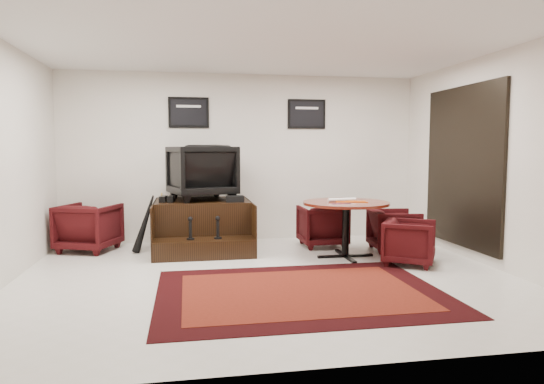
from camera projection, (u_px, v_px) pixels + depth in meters
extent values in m
plane|color=silver|center=(268.00, 277.00, 5.89)|extent=(6.00, 6.00, 0.00)
cube|color=white|center=(243.00, 158.00, 8.22)|extent=(6.00, 0.02, 2.80)
cube|color=white|center=(328.00, 172.00, 3.31)|extent=(6.00, 0.02, 2.80)
cube|color=white|center=(495.00, 161.00, 6.29)|extent=(0.02, 5.00, 2.80)
cube|color=white|center=(267.00, 42.00, 5.64)|extent=(6.00, 5.00, 0.02)
cube|color=black|center=(462.00, 167.00, 6.98)|extent=(0.05, 1.90, 2.30)
cube|color=black|center=(462.00, 167.00, 6.98)|extent=(0.02, 1.72, 2.12)
cube|color=black|center=(462.00, 167.00, 6.98)|extent=(0.03, 0.05, 2.12)
cube|color=black|center=(189.00, 113.00, 7.97)|extent=(0.66, 0.03, 0.50)
cube|color=black|center=(189.00, 112.00, 7.96)|extent=(0.58, 0.01, 0.42)
cube|color=silver|center=(189.00, 106.00, 7.94)|extent=(0.40, 0.00, 0.04)
cube|color=black|center=(307.00, 114.00, 8.32)|extent=(0.66, 0.03, 0.50)
cube|color=black|center=(307.00, 114.00, 8.30)|extent=(0.58, 0.01, 0.42)
cube|color=silver|center=(307.00, 108.00, 8.29)|extent=(0.40, 0.00, 0.04)
cube|color=black|center=(300.00, 292.00, 5.26)|extent=(3.08, 2.31, 0.01)
cube|color=#52160B|center=(300.00, 291.00, 5.26)|extent=(2.53, 1.76, 0.01)
cube|color=black|center=(202.00, 224.00, 7.64)|extent=(1.45, 1.08, 0.75)
cube|color=black|center=(204.00, 248.00, 6.92)|extent=(1.45, 0.43, 0.27)
cube|color=black|center=(155.00, 227.00, 7.30)|extent=(0.02, 1.51, 0.75)
cube|color=black|center=(250.00, 225.00, 7.55)|extent=(0.02, 1.51, 0.75)
cylinder|color=black|center=(191.00, 239.00, 6.87)|extent=(0.11, 0.11, 0.02)
cylinder|color=black|center=(190.00, 230.00, 6.86)|extent=(0.04, 0.04, 0.24)
sphere|color=black|center=(190.00, 219.00, 6.85)|extent=(0.07, 0.07, 0.07)
cylinder|color=black|center=(218.00, 238.00, 6.94)|extent=(0.11, 0.11, 0.02)
cylinder|color=black|center=(218.00, 229.00, 6.93)|extent=(0.04, 0.04, 0.24)
sphere|color=black|center=(218.00, 218.00, 6.91)|extent=(0.07, 0.07, 0.07)
imported|color=black|center=(202.00, 170.00, 7.61)|extent=(1.13, 1.09, 0.95)
cube|color=black|center=(163.00, 199.00, 7.31)|extent=(0.12, 0.26, 0.09)
cube|color=black|center=(171.00, 199.00, 7.31)|extent=(0.12, 0.26, 0.09)
cube|color=black|center=(235.00, 199.00, 7.32)|extent=(0.28, 0.20, 0.09)
imported|color=black|center=(89.00, 225.00, 7.37)|extent=(0.98, 0.95, 0.80)
cylinder|color=#4C160A|center=(346.00, 203.00, 6.90)|extent=(1.23, 1.23, 0.04)
cylinder|color=black|center=(346.00, 229.00, 6.93)|extent=(0.10, 0.10, 0.72)
cube|color=black|center=(345.00, 256.00, 6.97)|extent=(0.82, 0.06, 0.03)
cube|color=black|center=(345.00, 256.00, 6.97)|extent=(0.06, 0.82, 0.03)
imported|color=black|center=(322.00, 224.00, 7.73)|extent=(0.71, 0.66, 0.72)
imported|color=black|center=(394.00, 228.00, 7.39)|extent=(0.70, 0.74, 0.70)
imported|color=black|center=(409.00, 240.00, 6.50)|extent=(0.85, 0.87, 0.67)
cylinder|color=white|center=(342.00, 200.00, 6.94)|extent=(0.42, 0.09, 0.05)
cylinder|color=#E25F0C|center=(352.00, 202.00, 6.84)|extent=(0.42, 0.19, 0.01)
cylinder|color=#E25F0C|center=(350.00, 201.00, 6.94)|extent=(0.44, 0.13, 0.01)
cylinder|color=#4C1933|center=(335.00, 204.00, 6.63)|extent=(0.10, 0.01, 0.01)
cylinder|color=#4C1933|center=(339.00, 204.00, 6.64)|extent=(0.10, 0.01, 0.01)
cylinder|color=#4C1933|center=(344.00, 203.00, 6.65)|extent=(0.10, 0.01, 0.01)
cylinder|color=#4C1933|center=(348.00, 203.00, 6.66)|extent=(0.10, 0.01, 0.01)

